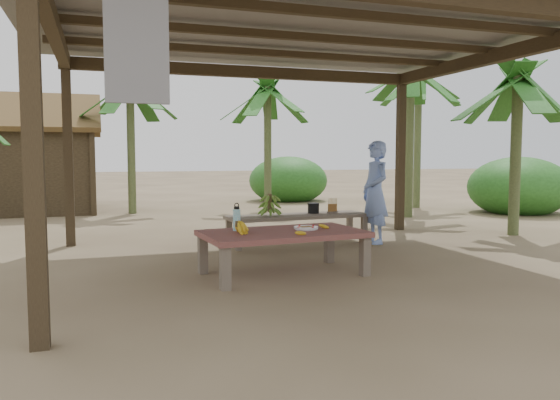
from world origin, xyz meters
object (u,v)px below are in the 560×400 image
object	(u,v)px
ripe_banana_bunch	(237,227)
plate	(306,228)
cooking_pot	(313,208)
woman	(375,192)
bench	(298,218)
work_table	(283,237)
water_flask	(237,219)

from	to	relation	value
ripe_banana_bunch	plate	world-z (taller)	ripe_banana_bunch
cooking_pot	woman	world-z (taller)	woman
bench	plate	size ratio (longest dim) A/B	7.92
plate	work_table	bearing A→B (deg)	-171.99
plate	water_flask	distance (m)	0.80
woman	work_table	bearing A→B (deg)	-51.13
bench	ripe_banana_bunch	bearing A→B (deg)	-129.37
cooking_pot	woman	size ratio (longest dim) A/B	0.11
work_table	ripe_banana_bunch	distance (m)	0.56
woman	ripe_banana_bunch	bearing A→B (deg)	-57.07
ripe_banana_bunch	water_flask	world-z (taller)	water_flask
work_table	cooking_pot	size ratio (longest dim) A/B	10.68
work_table	plate	world-z (taller)	plate
plate	woman	size ratio (longest dim) A/B	0.18
cooking_pot	woman	distance (m)	0.99
ripe_banana_bunch	cooking_pot	world-z (taller)	ripe_banana_bunch
work_table	woman	distance (m)	2.68
water_flask	cooking_pot	size ratio (longest dim) A/B	1.80
bench	woman	xyz separation A→B (m)	(1.15, -0.32, 0.39)
ripe_banana_bunch	woman	bearing A→B (deg)	33.11
work_table	cooking_pot	xyz separation A→B (m)	(1.22, 2.11, 0.09)
water_flask	bench	bearing A→B (deg)	51.83
cooking_pot	water_flask	bearing A→B (deg)	-131.87
cooking_pot	woman	bearing A→B (deg)	-27.20
work_table	bench	xyz separation A→B (m)	(0.91, 1.99, -0.04)
water_flask	cooking_pot	bearing A→B (deg)	48.13
work_table	plate	xyz separation A→B (m)	(0.29, 0.04, 0.08)
ripe_banana_bunch	cooking_pot	bearing A→B (deg)	50.48
bench	plate	bearing A→B (deg)	-111.18
work_table	cooking_pot	distance (m)	2.43
bench	water_flask	size ratio (longest dim) A/B	7.03
bench	woman	world-z (taller)	woman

